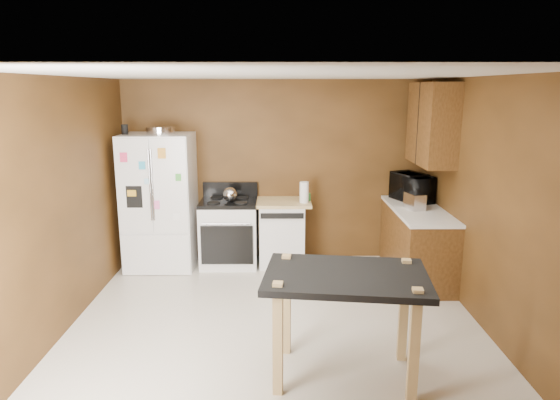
{
  "coord_description": "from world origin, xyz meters",
  "views": [
    {
      "loc": [
        0.02,
        -4.63,
        2.38
      ],
      "look_at": [
        0.05,
        0.85,
        1.15
      ],
      "focal_mm": 32.0,
      "sensor_mm": 36.0,
      "label": 1
    }
  ],
  "objects_px": {
    "paper_towel": "(304,192)",
    "green_canister": "(307,197)",
    "roasting_pan": "(160,130)",
    "pen_cup": "(125,129)",
    "refrigerator": "(160,202)",
    "kettle": "(230,195)",
    "gas_range": "(229,232)",
    "dishwasher": "(282,232)",
    "toaster": "(415,201)",
    "microwave": "(412,189)",
    "island": "(346,289)"
  },
  "relations": [
    {
      "from": "paper_towel",
      "to": "green_canister",
      "type": "distance_m",
      "value": 0.16
    },
    {
      "from": "roasting_pan",
      "to": "green_canister",
      "type": "height_order",
      "value": "roasting_pan"
    },
    {
      "from": "pen_cup",
      "to": "refrigerator",
      "type": "distance_m",
      "value": 1.04
    },
    {
      "from": "pen_cup",
      "to": "kettle",
      "type": "xyz_separation_m",
      "value": [
        1.32,
        0.06,
        -0.87
      ]
    },
    {
      "from": "roasting_pan",
      "to": "gas_range",
      "type": "xyz_separation_m",
      "value": [
        0.86,
        0.04,
        -1.38
      ]
    },
    {
      "from": "kettle",
      "to": "dishwasher",
      "type": "bearing_deg",
      "value": 7.1
    },
    {
      "from": "pen_cup",
      "to": "gas_range",
      "type": "distance_m",
      "value": 1.91
    },
    {
      "from": "refrigerator",
      "to": "toaster",
      "type": "bearing_deg",
      "value": -7.35
    },
    {
      "from": "pen_cup",
      "to": "refrigerator",
      "type": "xyz_separation_m",
      "value": [
        0.39,
        0.06,
        -0.96
      ]
    },
    {
      "from": "pen_cup",
      "to": "dishwasher",
      "type": "distance_m",
      "value": 2.46
    },
    {
      "from": "microwave",
      "to": "dishwasher",
      "type": "distance_m",
      "value": 1.85
    },
    {
      "from": "microwave",
      "to": "refrigerator",
      "type": "relative_size",
      "value": 0.33
    },
    {
      "from": "microwave",
      "to": "toaster",
      "type": "bearing_deg",
      "value": 147.3
    },
    {
      "from": "kettle",
      "to": "dishwasher",
      "type": "distance_m",
      "value": 0.88
    },
    {
      "from": "microwave",
      "to": "gas_range",
      "type": "bearing_deg",
      "value": 67.21
    },
    {
      "from": "dishwasher",
      "to": "island",
      "type": "bearing_deg",
      "value": -79.81
    },
    {
      "from": "dishwasher",
      "to": "island",
      "type": "xyz_separation_m",
      "value": [
        0.5,
        -2.77,
        0.33
      ]
    },
    {
      "from": "pen_cup",
      "to": "microwave",
      "type": "bearing_deg",
      "value": 1.6
    },
    {
      "from": "toaster",
      "to": "gas_range",
      "type": "height_order",
      "value": "same"
    },
    {
      "from": "paper_towel",
      "to": "microwave",
      "type": "relative_size",
      "value": 0.46
    },
    {
      "from": "kettle",
      "to": "toaster",
      "type": "xyz_separation_m",
      "value": [
        2.35,
        -0.42,
        0.0
      ]
    },
    {
      "from": "microwave",
      "to": "pen_cup",
      "type": "bearing_deg",
      "value": 69.12
    },
    {
      "from": "green_canister",
      "to": "microwave",
      "type": "height_order",
      "value": "microwave"
    },
    {
      "from": "kettle",
      "to": "pen_cup",
      "type": "bearing_deg",
      "value": -177.55
    },
    {
      "from": "toaster",
      "to": "kettle",
      "type": "bearing_deg",
      "value": 155.33
    },
    {
      "from": "roasting_pan",
      "to": "dishwasher",
      "type": "xyz_separation_m",
      "value": [
        1.58,
        0.06,
        -1.39
      ]
    },
    {
      "from": "green_canister",
      "to": "toaster",
      "type": "distance_m",
      "value": 1.42
    },
    {
      "from": "dishwasher",
      "to": "island",
      "type": "height_order",
      "value": "island"
    },
    {
      "from": "pen_cup",
      "to": "green_canister",
      "type": "relative_size",
      "value": 1.25
    },
    {
      "from": "roasting_pan",
      "to": "microwave",
      "type": "distance_m",
      "value": 3.41
    },
    {
      "from": "pen_cup",
      "to": "island",
      "type": "distance_m",
      "value": 3.79
    },
    {
      "from": "paper_towel",
      "to": "island",
      "type": "distance_m",
      "value": 2.68
    },
    {
      "from": "green_canister",
      "to": "refrigerator",
      "type": "height_order",
      "value": "refrigerator"
    },
    {
      "from": "dishwasher",
      "to": "gas_range",
      "type": "bearing_deg",
      "value": -178.06
    },
    {
      "from": "refrigerator",
      "to": "gas_range",
      "type": "height_order",
      "value": "refrigerator"
    },
    {
      "from": "pen_cup",
      "to": "paper_towel",
      "type": "bearing_deg",
      "value": 1.03
    },
    {
      "from": "refrigerator",
      "to": "roasting_pan",
      "type": "bearing_deg",
      "value": 25.41
    },
    {
      "from": "refrigerator",
      "to": "dishwasher",
      "type": "bearing_deg",
      "value": 2.99
    },
    {
      "from": "pen_cup",
      "to": "paper_towel",
      "type": "height_order",
      "value": "pen_cup"
    },
    {
      "from": "roasting_pan",
      "to": "microwave",
      "type": "height_order",
      "value": "roasting_pan"
    },
    {
      "from": "toaster",
      "to": "microwave",
      "type": "distance_m",
      "value": 0.48
    },
    {
      "from": "green_canister",
      "to": "dishwasher",
      "type": "bearing_deg",
      "value": -176.68
    },
    {
      "from": "microwave",
      "to": "island",
      "type": "distance_m",
      "value": 3.01
    },
    {
      "from": "gas_range",
      "to": "green_canister",
      "type": "bearing_deg",
      "value": 2.39
    },
    {
      "from": "gas_range",
      "to": "island",
      "type": "bearing_deg",
      "value": -66.06
    },
    {
      "from": "green_canister",
      "to": "island",
      "type": "height_order",
      "value": "green_canister"
    },
    {
      "from": "toaster",
      "to": "roasting_pan",
      "type": "bearing_deg",
      "value": 157.65
    },
    {
      "from": "island",
      "to": "gas_range",
      "type": "bearing_deg",
      "value": 113.94
    },
    {
      "from": "kettle",
      "to": "paper_towel",
      "type": "height_order",
      "value": "paper_towel"
    },
    {
      "from": "roasting_pan",
      "to": "green_canister",
      "type": "xyz_separation_m",
      "value": [
        1.92,
        0.08,
        -0.91
      ]
    }
  ]
}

